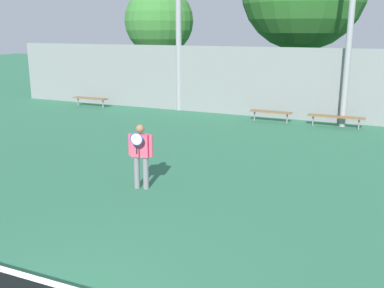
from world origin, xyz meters
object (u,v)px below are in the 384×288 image
tennis_player (141,152)px  bench_by_gate (336,117)px  bench_adjacent_court (271,112)px  tree_green_tall (159,21)px  bench_courtside_far (90,99)px

tennis_player → bench_by_gate: size_ratio=0.73×
tennis_player → bench_by_gate: bearing=57.6°
bench_adjacent_court → tree_green_tall: size_ratio=0.27×
tree_green_tall → tennis_player: bearing=-63.4°
bench_adjacent_court → bench_by_gate: 2.61m
bench_courtside_far → bench_by_gate: same height
bench_courtside_far → bench_adjacent_court: bearing=0.0°
tennis_player → tree_green_tall: bearing=104.8°
tennis_player → bench_by_gate: 9.81m
tennis_player → bench_adjacent_court: (0.84, 9.17, -0.50)m
bench_by_gate → tree_green_tall: tree_green_tall is taller
bench_by_gate → tree_green_tall: 13.97m
bench_courtside_far → bench_adjacent_court: same height
bench_by_gate → tree_green_tall: (-11.51, 6.95, 3.80)m
bench_by_gate → bench_adjacent_court: bearing=180.0°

